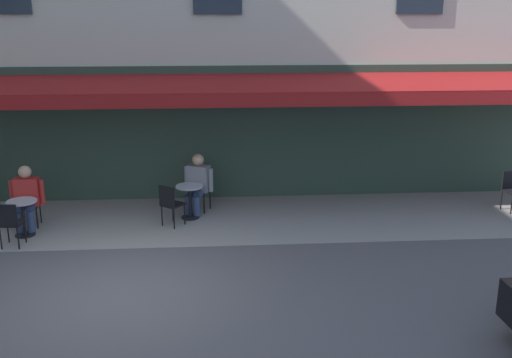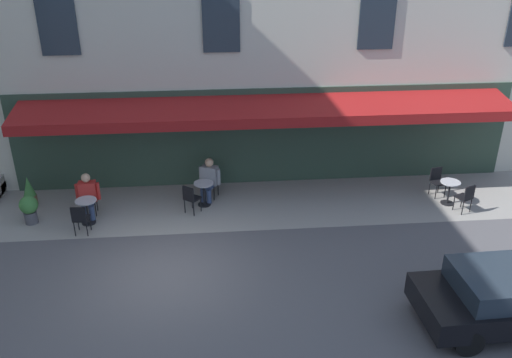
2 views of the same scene
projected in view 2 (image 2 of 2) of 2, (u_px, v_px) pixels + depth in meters
The scene contains 15 objects.
ground_plane at pixel (166, 272), 13.38m from camera, with size 70.00×70.00×0.00m, color #565456.
sidewalk_cafe_terrace at pixel (278, 203), 16.69m from camera, with size 20.50×3.20×0.01m, color gray.
cafe_table_near_entrance at pixel (449, 189), 16.43m from camera, with size 0.60×0.60×0.75m.
cafe_chair_black_corner_left at pixel (466, 196), 15.91m from camera, with size 0.53×0.53×0.91m.
cafe_chair_black_near_door at pixel (437, 179), 16.95m from camera, with size 0.48×0.48×0.91m.
cafe_table_mid_terrace at pixel (87, 208), 15.35m from camera, with size 0.60×0.60×0.75m.
cafe_chair_black_under_awning at pixel (80, 217), 14.75m from camera, with size 0.43×0.43×0.91m.
cafe_chair_black_corner_right at pixel (89, 196), 15.89m from camera, with size 0.42×0.42×0.91m.
cafe_table_streetside at pixel (204, 190), 16.36m from camera, with size 0.60×0.60×0.75m.
cafe_chair_black_by_window at pixel (191, 197), 15.85m from camera, with size 0.56×0.56×0.91m.
cafe_chair_black_back_row at pixel (212, 180), 16.87m from camera, with size 0.52×0.52×0.91m.
seated_patron_in_grey at pixel (209, 178), 16.61m from camera, with size 0.65×0.66×1.35m.
seated_companion_in_red at pixel (88, 195), 15.62m from camera, with size 0.70×0.59×1.35m.
potted_plant_entrance_right at pixel (29, 208), 15.36m from camera, with size 0.52×0.52×0.85m.
potted_plant_entrance_left at pixel (29, 192), 16.36m from camera, with size 0.38×0.38×0.94m.
Camera 2 is at (-1.25, 11.21, 7.88)m, focal length 37.76 mm.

